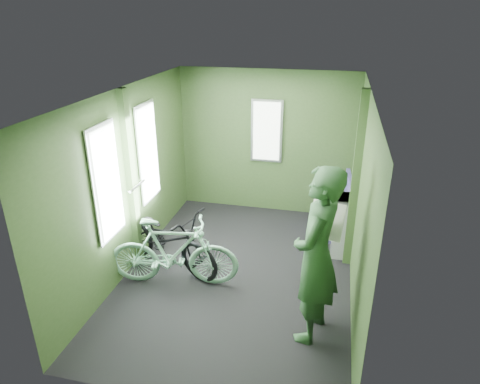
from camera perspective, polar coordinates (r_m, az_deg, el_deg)
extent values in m
plane|color=black|center=(5.58, -0.23, -10.83)|extent=(4.00, 4.00, 0.00)
cube|color=silver|center=(4.69, -0.28, 13.10)|extent=(2.80, 4.00, 0.02)
cube|color=#314A22|center=(6.87, 3.57, 6.54)|extent=(2.80, 0.02, 2.30)
cube|color=#314A22|center=(3.36, -8.26, -13.22)|extent=(2.80, 0.02, 2.30)
cube|color=#314A22|center=(5.49, -14.64, 1.37)|extent=(0.02, 4.00, 2.30)
cube|color=#314A22|center=(4.92, 15.82, -1.37)|extent=(0.02, 4.00, 2.30)
cube|color=#314A22|center=(5.47, -14.26, 1.34)|extent=(0.08, 0.12, 2.30)
cube|color=silver|center=(4.95, -17.22, 1.13)|extent=(0.02, 0.56, 1.34)
cube|color=silver|center=(5.87, -12.05, 5.13)|extent=(0.02, 0.56, 1.34)
cube|color=white|center=(4.78, -17.87, 7.01)|extent=(0.00, 0.12, 0.12)
cube|color=white|center=(5.72, -12.41, 10.16)|extent=(0.00, 0.12, 0.12)
cylinder|color=silver|center=(5.46, -13.56, 0.80)|extent=(0.03, 0.40, 0.03)
cube|color=#314A22|center=(5.47, 15.12, 1.25)|extent=(0.10, 0.10, 2.30)
cube|color=white|center=(5.55, 16.14, 9.07)|extent=(0.02, 0.40, 0.50)
cube|color=silver|center=(6.77, 3.55, 8.05)|extent=(0.50, 0.02, 1.00)
imported|color=black|center=(5.79, -9.59, -9.77)|extent=(1.79, 1.25, 0.93)
imported|color=#85C7A5|center=(5.43, -8.59, -12.20)|extent=(1.63, 0.81, 0.99)
imported|color=#2B4F2E|center=(4.24, 10.13, -8.42)|extent=(0.59, 0.76, 1.86)
cube|color=silver|center=(4.38, 11.51, -3.75)|extent=(0.36, 0.23, 0.36)
cube|color=gray|center=(5.95, 13.50, -4.41)|extent=(0.25, 0.35, 0.86)
cube|color=navy|center=(6.63, 12.16, -3.42)|extent=(0.51, 0.86, 0.42)
cube|color=navy|center=(6.45, 14.29, -0.10)|extent=(0.11, 0.83, 0.46)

